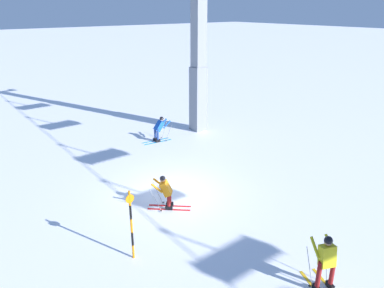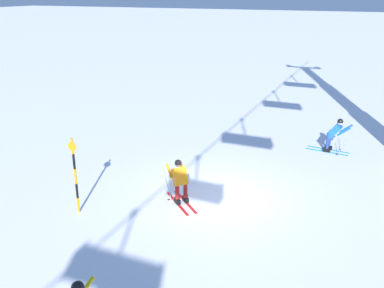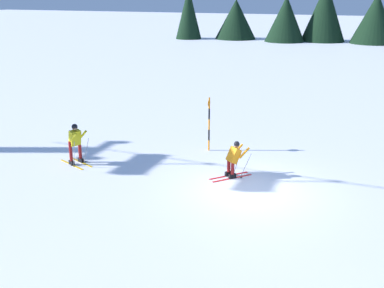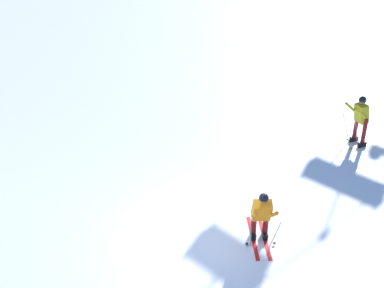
{
  "view_description": "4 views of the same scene",
  "coord_description": "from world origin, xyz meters",
  "views": [
    {
      "loc": [
        11.24,
        -7.73,
        7.42
      ],
      "look_at": [
        1.52,
        -0.17,
        2.7
      ],
      "focal_mm": 33.64,
      "sensor_mm": 36.0,
      "label": 1
    },
    {
      "loc": [
        11.79,
        4.28,
        6.36
      ],
      "look_at": [
        1.93,
        -0.08,
        2.42
      ],
      "focal_mm": 39.71,
      "sensor_mm": 36.0,
      "label": 2
    },
    {
      "loc": [
        -3.56,
        14.53,
        6.65
      ],
      "look_at": [
        1.5,
        1.73,
        2.06
      ],
      "focal_mm": 42.92,
      "sensor_mm": 36.0,
      "label": 3
    },
    {
      "loc": [
        -6.59,
        -6.5,
        7.17
      ],
      "look_at": [
        0.83,
        1.29,
        1.76
      ],
      "focal_mm": 45.16,
      "sensor_mm": 36.0,
      "label": 4
    }
  ],
  "objects": [
    {
      "name": "trail_marker_pole",
      "position": [
        2.76,
        -3.47,
        1.27
      ],
      "size": [
        0.07,
        0.28,
        2.37
      ],
      "color": "orange",
      "rests_on": "ground_plane"
    },
    {
      "name": "skier_distant_downhill",
      "position": [
        7.17,
        0.07,
        0.99
      ],
      "size": [
        1.7,
        1.11,
        1.72
      ],
      "color": "yellow",
      "rests_on": "ground_plane"
    },
    {
      "name": "skier_carving_main",
      "position": [
        0.89,
        -0.97,
        0.77
      ],
      "size": [
        1.41,
        1.5,
        1.49
      ],
      "color": "red",
      "rests_on": "ground_plane"
    },
    {
      "name": "skier_distant_uphill",
      "position": [
        -5.63,
        2.96,
        0.84
      ],
      "size": [
        0.75,
        1.79,
        1.61
      ],
      "color": "#198CCC",
      "rests_on": "ground_plane"
    },
    {
      "name": "lift_tower_near",
      "position": [
        -5.85,
        6.04,
        5.19
      ],
      "size": [
        0.83,
        2.93,
        12.53
      ],
      "color": "gray",
      "rests_on": "ground_plane"
    },
    {
      "name": "ground_plane",
      "position": [
        0.0,
        0.0,
        0.0
      ],
      "size": [
        260.0,
        260.0,
        0.0
      ],
      "primitive_type": "plane",
      "color": "white"
    }
  ]
}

